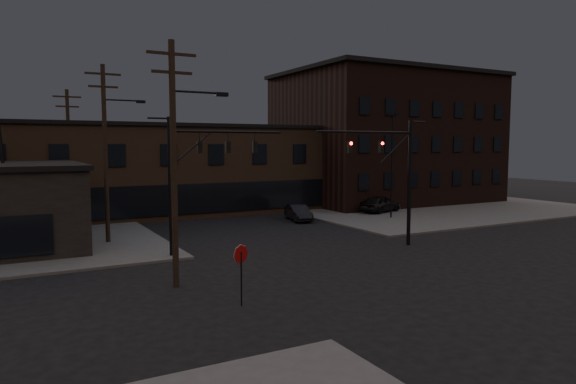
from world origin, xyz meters
The scene contains 15 objects.
ground centered at (0.00, 0.00, 0.00)m, with size 140.00×140.00×0.00m, color black.
sidewalk_ne centered at (22.00, 22.00, 0.07)m, with size 30.00×30.00×0.15m, color #474744.
building_row centered at (0.00, 28.00, 4.00)m, with size 40.00×12.00×8.00m, color #4F3A2A.
building_right centered at (22.00, 26.00, 7.00)m, with size 22.00×16.00×14.00m, color black.
traffic_signal_near centered at (5.36, 4.50, 4.93)m, with size 7.12×0.24×8.00m.
traffic_signal_far centered at (-6.72, 8.00, 5.01)m, with size 7.12×0.24×8.00m.
stop_sign centered at (-8.00, -1.99, 1.84)m, with size 0.72×0.33×2.48m.
utility_pole_near centered at (-9.43, 2.00, 5.87)m, with size 3.70×0.28×11.00m.
utility_pole_mid centered at (-10.44, 14.00, 6.13)m, with size 3.70×0.28×11.50m.
utility_pole_far centered at (-11.50, 26.00, 5.78)m, with size 2.20×0.28×11.00m.
lot_light_a centered at (13.00, 14.00, 5.51)m, with size 1.50×0.28×9.14m.
lot_light_b centered at (19.00, 19.00, 5.51)m, with size 1.50×0.28×9.14m.
parked_car_lot_a centered at (14.46, 17.28, 0.94)m, with size 1.87×4.65×1.58m, color black.
parked_car_lot_b centered at (15.41, 18.45, 0.79)m, with size 1.79×4.41×1.28m, color silver.
car_crossing centered at (5.50, 17.09, 0.67)m, with size 1.43×4.09×1.35m, color black.
Camera 1 is at (-15.93, -20.49, 6.44)m, focal length 32.00 mm.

